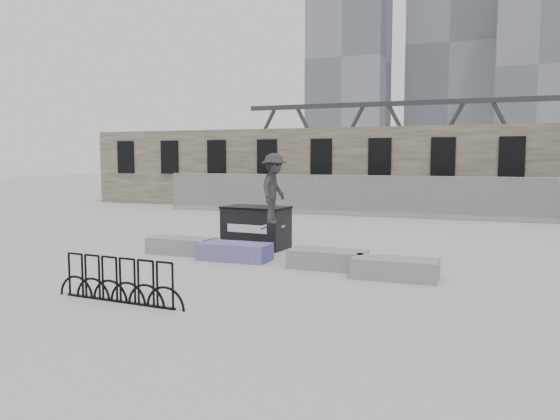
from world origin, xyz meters
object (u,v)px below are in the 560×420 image
object	(u,v)px
planter_center_right	(328,258)
planter_offset	(395,268)
skateboarder	(274,188)
bike_rack	(119,281)
planter_center_left	(235,251)
dumpster	(256,227)
planter_far_left	(182,245)

from	to	relation	value
planter_center_right	planter_offset	size ratio (longest dim) A/B	1.00
planter_offset	skateboarder	bearing A→B (deg)	159.15
bike_rack	skateboarder	size ratio (longest dim) A/B	1.44
bike_rack	planter_center_left	bearing A→B (deg)	87.41
planter_offset	dumpster	size ratio (longest dim) A/B	0.94
planter_center_left	planter_offset	xyz separation A→B (m)	(4.59, -0.78, 0.00)
skateboarder	planter_offset	bearing A→B (deg)	-112.08
planter_center_left	planter_offset	bearing A→B (deg)	-9.62
planter_offset	planter_center_right	bearing A→B (deg)	161.91
planter_offset	skateboarder	xyz separation A→B (m)	(-3.65, 1.39, 1.74)
bike_rack	skateboarder	xyz separation A→B (m)	(1.16, 5.51, 1.57)
planter_offset	skateboarder	distance (m)	4.28
planter_offset	bike_rack	size ratio (longest dim) A/B	0.64
planter_far_left	bike_rack	distance (m)	5.53
bike_rack	skateboarder	bearing A→B (deg)	78.08
planter_far_left	skateboarder	xyz separation A→B (m)	(2.88, 0.26, 1.74)
planter_center_left	bike_rack	size ratio (longest dim) A/B	0.64
planter_center_right	skateboarder	distance (m)	2.64
planter_center_left	dumpster	xyz separation A→B (m)	(-0.27, 2.13, 0.41)
planter_center_left	skateboarder	bearing A→B (deg)	33.03
dumpster	bike_rack	world-z (taller)	dumpster
planter_center_left	skateboarder	distance (m)	2.07
planter_far_left	planter_center_left	size ratio (longest dim) A/B	1.00
planter_center_right	dumpster	world-z (taller)	dumpster
planter_far_left	planter_center_left	xyz separation A→B (m)	(1.94, -0.36, 0.00)
planter_far_left	planter_center_right	xyz separation A→B (m)	(4.69, -0.53, 0.00)
bike_rack	skateboarder	world-z (taller)	skateboarder
dumpster	planter_center_left	bearing A→B (deg)	-77.74
planter_offset	bike_rack	world-z (taller)	bike_rack
planter_center_left	dumpster	world-z (taller)	dumpster
planter_far_left	bike_rack	xyz separation A→B (m)	(1.72, -5.25, 0.17)
planter_center_left	planter_center_right	size ratio (longest dim) A/B	1.00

